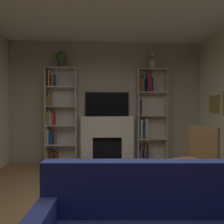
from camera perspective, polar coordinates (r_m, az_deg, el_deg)
ground_plane at (r=2.95m, az=1.73°, el=-25.22°), size 7.25×7.25×0.00m
wall_back_accent at (r=5.69m, az=-1.24°, el=2.44°), size 4.72×0.06×2.87m
fireplace at (r=5.60m, az=-1.17°, el=-6.37°), size 1.34×0.51×1.09m
tv at (r=5.63m, az=-1.22°, el=1.89°), size 1.04×0.06×0.57m
bookshelf_left at (r=5.62m, az=-13.00°, el=-1.46°), size 0.71×0.31×2.21m
bookshelf_right at (r=5.69m, az=8.71°, el=-0.75°), size 0.71×0.28×2.21m
potted_plant at (r=5.67m, az=-12.24°, el=12.66°), size 0.25×0.25×0.39m
vase_with_flowers at (r=5.75m, az=9.73°, el=11.63°), size 0.13×0.13×0.40m
armchair at (r=3.86m, az=19.44°, el=-10.76°), size 0.76×0.75×1.01m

